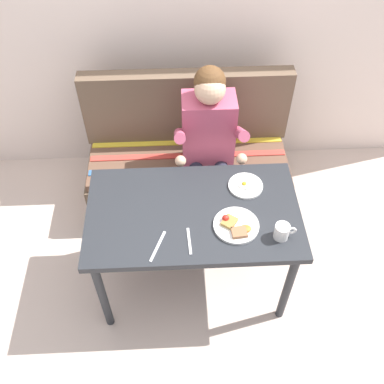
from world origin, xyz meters
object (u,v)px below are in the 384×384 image
coffee_mug (282,231)px  couch (188,164)px  plate_breakfast (236,225)px  plate_eggs (246,186)px  fork (189,241)px  table (193,220)px  person (209,138)px  knife (158,246)px

coffee_mug → couch: bearing=115.5°
plate_breakfast → plate_eggs: size_ratio=1.23×
plate_breakfast → fork: (-0.26, -0.08, -0.01)m
coffee_mug → table: bearing=156.7°
plate_eggs → fork: plate_eggs is taller
person → plate_breakfast: (0.09, -0.71, 0.00)m
person → plate_eggs: (0.18, -0.42, -0.00)m
plate_breakfast → coffee_mug: 0.25m
table → coffee_mug: 0.52m
couch → fork: bearing=-91.9°
person → fork: size_ratio=7.13×
plate_breakfast → knife: 0.44m
plate_breakfast → fork: 0.27m
table → couch: couch is taller
plate_breakfast → knife: plate_breakfast is taller
person → plate_eggs: 0.46m
plate_breakfast → plate_eggs: (0.09, 0.29, -0.00)m
person → plate_eggs: bearing=-66.4°
person → coffee_mug: bearing=-67.4°
couch → knife: 1.09m
table → coffee_mug: coffee_mug is taller
coffee_mug → knife: size_ratio=0.59×
table → plate_eggs: size_ratio=5.94×
person → couch: bearing=126.8°
coffee_mug → knife: coffee_mug is taller
fork → plate_breakfast: bearing=15.0°
person → plate_breakfast: 0.72m
table → plate_eggs: (0.31, 0.17, 0.09)m
plate_eggs → table: bearing=-151.8°
fork → couch: bearing=85.1°
table → plate_breakfast: plate_breakfast is taller
plate_breakfast → coffee_mug: bearing=-17.9°
person → fork: bearing=-101.5°
person → table: bearing=-102.5°
table → person: 0.61m
table → fork: bearing=-98.7°
couch → plate_eggs: size_ratio=7.12×
table → couch: bearing=90.0°
person → plate_eggs: size_ratio=6.00×
knife → plate_breakfast: bearing=36.5°
person → plate_breakfast: bearing=-82.5°
couch → plate_eggs: bearing=-62.2°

